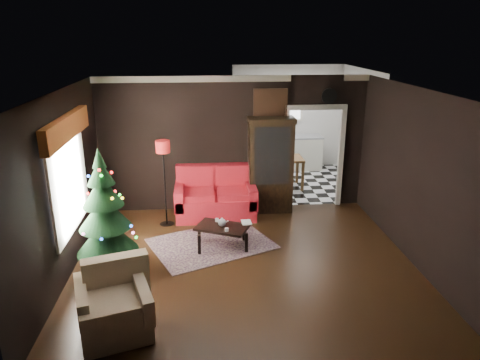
{
  "coord_description": "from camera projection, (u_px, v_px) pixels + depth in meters",
  "views": [
    {
      "loc": [
        -0.64,
        -6.44,
        3.61
      ],
      "look_at": [
        0.0,
        0.9,
        1.15
      ],
      "focal_mm": 33.22,
      "sensor_mm": 36.0,
      "label": 1
    }
  ],
  "objects": [
    {
      "name": "valance",
      "position": [
        67.0,
        128.0,
        6.53
      ],
      "size": [
        0.12,
        2.1,
        0.35
      ],
      "primitive_type": "cube",
      "color": "brown",
      "rests_on": "wall_left"
    },
    {
      "name": "armchair",
      "position": [
        113.0,
        301.0,
        5.46
      ],
      "size": [
        1.09,
        1.09,
        0.89
      ],
      "primitive_type": null,
      "rotation": [
        0.0,
        0.0,
        0.3
      ],
      "color": "tan",
      "rests_on": "ground"
    },
    {
      "name": "floor",
      "position": [
        245.0,
        264.0,
        7.28
      ],
      "size": [
        5.5,
        5.5,
        0.0
      ],
      "primitive_type": "plane",
      "color": "black",
      "rests_on": "ground"
    },
    {
      "name": "kitchen_counter",
      "position": [
        288.0,
        153.0,
        12.19
      ],
      "size": [
        1.8,
        0.6,
        0.9
      ],
      "primitive_type": "cube",
      "color": "silver",
      "rests_on": "ground"
    },
    {
      "name": "wall_left",
      "position": [
        62.0,
        188.0,
        6.61
      ],
      "size": [
        0.0,
        5.5,
        5.5
      ],
      "primitive_type": "plane",
      "rotation": [
        1.57,
        0.0,
        1.57
      ],
      "color": "black",
      "rests_on": "ground"
    },
    {
      "name": "rug",
      "position": [
        211.0,
        243.0,
        7.96
      ],
      "size": [
        2.44,
        2.16,
        0.01
      ],
      "primitive_type": "cube",
      "rotation": [
        0.0,
        0.0,
        0.41
      ],
      "color": "#593F53",
      "rests_on": "ground"
    },
    {
      "name": "floor_lamp",
      "position": [
        165.0,
        184.0,
        8.54
      ],
      "size": [
        0.3,
        0.3,
        1.72
      ],
      "primitive_type": null,
      "rotation": [
        0.0,
        0.0,
        -0.03
      ],
      "color": "black",
      "rests_on": "ground"
    },
    {
      "name": "painting",
      "position": [
        270.0,
        103.0,
        8.95
      ],
      "size": [
        0.62,
        0.05,
        0.52
      ],
      "primitive_type": "cube",
      "color": "#C47441",
      "rests_on": "wall_back"
    },
    {
      "name": "kitchen_table",
      "position": [
        287.0,
        172.0,
        10.77
      ],
      "size": [
        0.7,
        0.7,
        0.75
      ],
      "primitive_type": null,
      "color": "brown",
      "rests_on": "ground"
    },
    {
      "name": "wall_front",
      "position": [
        269.0,
        263.0,
        4.47
      ],
      "size": [
        5.5,
        0.0,
        5.5
      ],
      "primitive_type": "plane",
      "rotation": [
        -1.57,
        0.0,
        0.0
      ],
      "color": "black",
      "rests_on": "ground"
    },
    {
      "name": "cup_b",
      "position": [
        227.0,
        230.0,
        7.51
      ],
      "size": [
        0.07,
        0.07,
        0.05
      ],
      "primitive_type": "cylinder",
      "rotation": [
        0.0,
        0.0,
        -0.13
      ],
      "color": "white",
      "rests_on": "coffee_table"
    },
    {
      "name": "christmas_tree",
      "position": [
        104.0,
        209.0,
        6.74
      ],
      "size": [
        1.06,
        1.06,
        1.8
      ],
      "primitive_type": null,
      "rotation": [
        0.0,
        0.0,
        0.13
      ],
      "color": "black",
      "rests_on": "ground"
    },
    {
      "name": "coffee_table",
      "position": [
        222.0,
        236.0,
        7.77
      ],
      "size": [
        1.01,
        0.84,
        0.39
      ],
      "primitive_type": null,
      "rotation": [
        0.0,
        0.0,
        -0.42
      ],
      "color": "black",
      "rests_on": "rug"
    },
    {
      "name": "book",
      "position": [
        242.0,
        217.0,
        7.8
      ],
      "size": [
        0.17,
        0.03,
        0.23
      ],
      "primitive_type": "imported",
      "rotation": [
        0.0,
        0.0,
        0.05
      ],
      "color": "tan",
      "rests_on": "coffee_table"
    },
    {
      "name": "wall_back",
      "position": [
        233.0,
        144.0,
        9.2
      ],
      "size": [
        5.5,
        0.0,
        5.5
      ],
      "primitive_type": "plane",
      "rotation": [
        1.57,
        0.0,
        0.0
      ],
      "color": "black",
      "rests_on": "ground"
    },
    {
      "name": "loveseat",
      "position": [
        216.0,
        193.0,
        9.03
      ],
      "size": [
        1.7,
        0.9,
        1.0
      ],
      "primitive_type": null,
      "color": "maroon",
      "rests_on": "ground"
    },
    {
      "name": "kitchen_window",
      "position": [
        288.0,
        106.0,
        12.03
      ],
      "size": [
        0.7,
        0.06,
        0.7
      ],
      "primitive_type": "cube",
      "color": "white",
      "rests_on": "ground"
    },
    {
      "name": "kitchen_floor",
      "position": [
        296.0,
        183.0,
        11.2
      ],
      "size": [
        3.0,
        3.0,
        0.0
      ],
      "primitive_type": "plane",
      "color": "white",
      "rests_on": "ground"
    },
    {
      "name": "ceiling",
      "position": [
        245.0,
        91.0,
        6.39
      ],
      "size": [
        5.5,
        5.5,
        0.0
      ],
      "primitive_type": "plane",
      "rotation": [
        3.14,
        0.0,
        0.0
      ],
      "color": "white",
      "rests_on": "ground"
    },
    {
      "name": "left_window",
      "position": [
        68.0,
        181.0,
        6.79
      ],
      "size": [
        0.05,
        1.6,
        1.4
      ],
      "primitive_type": "cube",
      "color": "white",
      "rests_on": "wall_left"
    },
    {
      "name": "doorway",
      "position": [
        313.0,
        159.0,
        9.45
      ],
      "size": [
        1.1,
        0.1,
        2.1
      ],
      "primitive_type": null,
      "color": "white",
      "rests_on": "ground"
    },
    {
      "name": "wall_clock",
      "position": [
        329.0,
        96.0,
        9.0
      ],
      "size": [
        0.32,
        0.32,
        0.06
      ],
      "primitive_type": "cylinder",
      "color": "silver",
      "rests_on": "wall_back"
    },
    {
      "name": "curio_cabinet",
      "position": [
        270.0,
        167.0,
        9.19
      ],
      "size": [
        0.9,
        0.45,
        1.9
      ],
      "primitive_type": null,
      "color": "black",
      "rests_on": "ground"
    },
    {
      "name": "cup_a",
      "position": [
        217.0,
        220.0,
        7.89
      ],
      "size": [
        0.07,
        0.07,
        0.06
      ],
      "primitive_type": "cylinder",
      "rotation": [
        0.0,
        0.0,
        0.12
      ],
      "color": "white",
      "rests_on": "coffee_table"
    },
    {
      "name": "teapot",
      "position": [
        222.0,
        222.0,
        7.68
      ],
      "size": [
        0.19,
        0.19,
        0.15
      ],
      "primitive_type": null,
      "rotation": [
        0.0,
        0.0,
        0.26
      ],
      "color": "silver",
      "rests_on": "coffee_table"
    },
    {
      "name": "wall_right",
      "position": [
        417.0,
        178.0,
        7.06
      ],
      "size": [
        0.0,
        5.5,
        5.5
      ],
      "primitive_type": "plane",
      "rotation": [
        1.57,
        0.0,
        -1.57
      ],
      "color": "black",
      "rests_on": "ground"
    }
  ]
}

